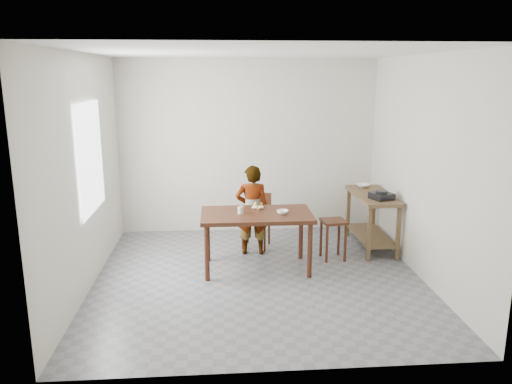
{
  "coord_description": "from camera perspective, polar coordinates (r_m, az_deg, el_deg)",
  "views": [
    {
      "loc": [
        -0.48,
        -5.75,
        2.47
      ],
      "look_at": [
        0.0,
        0.4,
        1.0
      ],
      "focal_mm": 35.0,
      "sensor_mm": 36.0,
      "label": 1
    }
  ],
  "objects": [
    {
      "name": "wall_front",
      "position": [
        3.92,
        2.77,
        -3.19
      ],
      "size": [
        4.0,
        0.04,
        2.7
      ],
      "primitive_type": "cube",
      "color": "beige",
      "rests_on": "ground"
    },
    {
      "name": "gas_burner",
      "position": [
        7.0,
        14.16,
        -0.44
      ],
      "size": [
        0.34,
        0.34,
        0.09
      ],
      "primitive_type": "cube",
      "rotation": [
        0.0,
        0.0,
        0.34
      ],
      "color": "black",
      "rests_on": "prep_counter"
    },
    {
      "name": "banana",
      "position": [
        6.48,
        0.19,
        -1.71
      ],
      "size": [
        0.2,
        0.16,
        0.06
      ],
      "primitive_type": null,
      "rotation": [
        0.0,
        0.0,
        -0.3
      ],
      "color": "#E4BD55",
      "rests_on": "dining_table"
    },
    {
      "name": "wall_left",
      "position": [
        6.05,
        -19.13,
        2.0
      ],
      "size": [
        0.04,
        4.0,
        2.7
      ],
      "primitive_type": "cube",
      "color": "beige",
      "rests_on": "ground"
    },
    {
      "name": "small_bowl",
      "position": [
        6.28,
        3.03,
        -2.29
      ],
      "size": [
        0.16,
        0.16,
        0.05
      ],
      "primitive_type": "imported",
      "rotation": [
        0.0,
        0.0,
        -0.1
      ],
      "color": "white",
      "rests_on": "dining_table"
    },
    {
      "name": "serving_bowl",
      "position": [
        7.68,
        12.11,
        0.73
      ],
      "size": [
        0.26,
        0.26,
        0.05
      ],
      "primitive_type": "imported",
      "rotation": [
        0.0,
        0.0,
        0.4
      ],
      "color": "white",
      "rests_on": "prep_counter"
    },
    {
      "name": "dining_table",
      "position": [
        6.42,
        0.07,
        -5.64
      ],
      "size": [
        1.4,
        0.8,
        0.75
      ],
      "primitive_type": null,
      "color": "#3D1D10",
      "rests_on": "floor"
    },
    {
      "name": "ceiling",
      "position": [
        5.77,
        0.32,
        15.89
      ],
      "size": [
        4.0,
        4.0,
        0.04
      ],
      "primitive_type": "cube",
      "color": "white",
      "rests_on": "wall_back"
    },
    {
      "name": "stool",
      "position": [
        6.87,
        8.79,
        -5.38
      ],
      "size": [
        0.34,
        0.34,
        0.55
      ],
      "primitive_type": null,
      "rotation": [
        0.0,
        0.0,
        0.1
      ],
      "color": "#3D1D10",
      "rests_on": "floor"
    },
    {
      "name": "glass_tumbler",
      "position": [
        6.28,
        -1.78,
        -2.07
      ],
      "size": [
        0.09,
        0.09,
        0.09
      ],
      "primitive_type": "cylinder",
      "rotation": [
        0.0,
        0.0,
        -0.32
      ],
      "color": "silver",
      "rests_on": "dining_table"
    },
    {
      "name": "wall_right",
      "position": [
        6.37,
        18.76,
        2.56
      ],
      "size": [
        0.04,
        4.0,
        2.7
      ],
      "primitive_type": "cube",
      "color": "beige",
      "rests_on": "ground"
    },
    {
      "name": "floor",
      "position": [
        6.28,
        0.29,
        -9.94
      ],
      "size": [
        4.0,
        4.0,
        0.04
      ],
      "primitive_type": "cube",
      "color": "slate",
      "rests_on": "ground"
    },
    {
      "name": "child",
      "position": [
        6.89,
        -0.45,
        -2.08
      ],
      "size": [
        0.47,
        0.32,
        1.26
      ],
      "primitive_type": "imported",
      "rotation": [
        0.0,
        0.0,
        3.11
      ],
      "color": "white",
      "rests_on": "floor"
    },
    {
      "name": "window_pane",
      "position": [
        6.21,
        -18.34,
        3.74
      ],
      "size": [
        0.02,
        1.1,
        1.3
      ],
      "primitive_type": "cube",
      "color": "white",
      "rests_on": "wall_left"
    },
    {
      "name": "dining_chair",
      "position": [
        7.22,
        0.01,
        -3.35
      ],
      "size": [
        0.47,
        0.47,
        0.78
      ],
      "primitive_type": null,
      "rotation": [
        0.0,
        0.0,
        -0.3
      ],
      "color": "#3D1D10",
      "rests_on": "floor"
    },
    {
      "name": "prep_counter",
      "position": [
        7.39,
        13.06,
        -3.21
      ],
      "size": [
        0.5,
        1.2,
        0.8
      ],
      "primitive_type": null,
      "color": "brown",
      "rests_on": "floor"
    },
    {
      "name": "wall_back",
      "position": [
        7.86,
        -0.93,
        5.21
      ],
      "size": [
        4.0,
        0.04,
        2.7
      ],
      "primitive_type": "cube",
      "color": "beige",
      "rests_on": "ground"
    }
  ]
}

